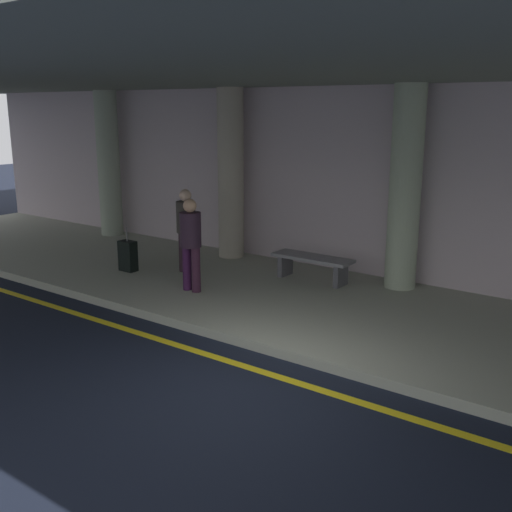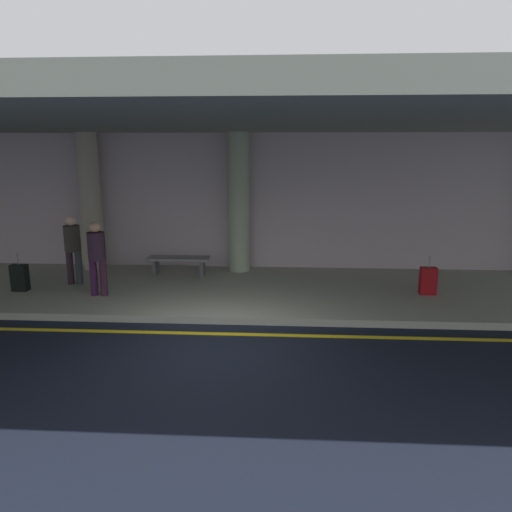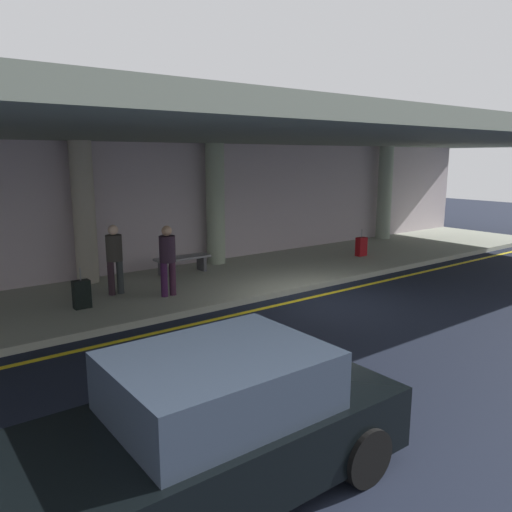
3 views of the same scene
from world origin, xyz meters
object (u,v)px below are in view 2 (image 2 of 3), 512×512
Objects in this scene: suitcase_upright_primary at (20,278)px; bench_metal at (179,262)px; traveler_with_luggage at (73,245)px; suitcase_upright_secondary at (428,281)px; person_waiting_for_ride at (97,254)px; support_column_left_mid at (91,202)px; support_column_center at (239,203)px.

suitcase_upright_primary is 0.56× the size of bench_metal.
traveler_with_luggage is 8.38m from suitcase_upright_secondary.
traveler_with_luggage is 2.62m from bench_metal.
suitcase_upright_primary is (-1.97, 0.25, -0.65)m from person_waiting_for_ride.
support_column_left_mid is 1.81m from traveler_with_luggage.
support_column_left_mid is 4.00m from support_column_center.
support_column_left_mid is 4.06× the size of suitcase_upright_primary.
bench_metal is (2.48, -0.62, -1.47)m from support_column_left_mid.
traveler_with_luggage is 1.05× the size of bench_metal.
support_column_center is (4.00, 0.00, 0.00)m from support_column_left_mid.
traveler_with_luggage is 1.87× the size of suitcase_upright_secondary.
suitcase_upright_primary is 1.00× the size of suitcase_upright_secondary.
support_column_center is at bearing 22.25° from bench_metal.
suitcase_upright_secondary is 0.56× the size of bench_metal.
person_waiting_for_ride is 1.87× the size of suitcase_upright_secondary.
support_column_left_mid is 2.95m from bench_metal.
suitcase_upright_primary is at bearing 167.11° from suitcase_upright_secondary.
suitcase_upright_secondary is at bearing -76.31° from person_waiting_for_ride.
support_column_left_mid is 2.17× the size of traveler_with_luggage.
traveler_with_luggage is (-3.87, -1.59, -0.86)m from support_column_center.
suitcase_upright_primary is at bearing -154.51° from bench_metal.
traveler_with_luggage and person_waiting_for_ride have the same top height.
support_column_center is 4.06× the size of suitcase_upright_secondary.
person_waiting_for_ride is at bearing 36.66° from traveler_with_luggage.
suitcase_upright_secondary is at bearing -12.50° from bench_metal.
person_waiting_for_ride is (-2.93, -2.48, -0.86)m from support_column_center.
support_column_center is 2.17× the size of traveler_with_luggage.
traveler_with_luggage is at bearing 56.18° from person_waiting_for_ride.
support_column_left_mid is at bearing 32.93° from person_waiting_for_ride.
support_column_center is 3.93m from person_waiting_for_ride.
traveler_with_luggage is 1.38m from suitcase_upright_primary.
bench_metal is at bearing -27.56° from person_waiting_for_ride.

